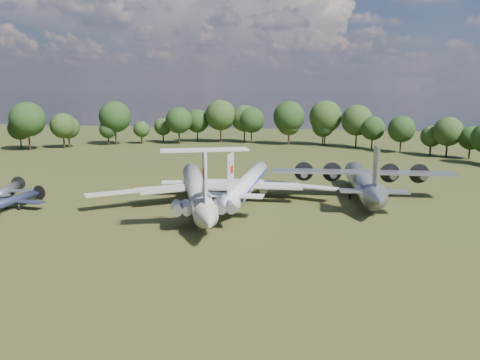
% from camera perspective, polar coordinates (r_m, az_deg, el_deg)
% --- Properties ---
extents(ground, '(300.00, 300.00, 0.00)m').
position_cam_1_polar(ground, '(79.98, -8.90, -2.94)').
color(ground, '#1F3B13').
rests_on(ground, ground).
extents(il62_airliner, '(49.42, 55.89, 4.56)m').
position_cam_1_polar(il62_airliner, '(77.44, -5.26, -1.58)').
color(il62_airliner, silver).
rests_on(il62_airliner, ground).
extents(tu104_jet, '(31.60, 42.05, 4.19)m').
position_cam_1_polar(tu104_jet, '(83.26, 0.94, -0.76)').
color(tu104_jet, silver).
rests_on(tu104_jet, ground).
extents(an12_transport, '(34.58, 38.05, 4.70)m').
position_cam_1_polar(an12_transport, '(85.55, 14.74, -0.63)').
color(an12_transport, '#A7A9AF').
rests_on(an12_transport, ground).
extents(small_prop_west, '(11.74, 15.19, 2.10)m').
position_cam_1_polar(small_prop_west, '(84.25, -25.93, -2.50)').
color(small_prop_west, black).
rests_on(small_prop_west, ground).
extents(small_prop_northwest, '(15.35, 17.86, 2.21)m').
position_cam_1_polar(small_prop_northwest, '(92.27, -26.59, -1.40)').
color(small_prop_northwest, '#9C9FA4').
rests_on(small_prop_northwest, ground).
extents(person_on_il62, '(0.70, 0.52, 1.75)m').
position_cam_1_polar(person_on_il62, '(64.32, -4.51, -1.33)').
color(person_on_il62, '#9A804E').
rests_on(person_on_il62, il62_airliner).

